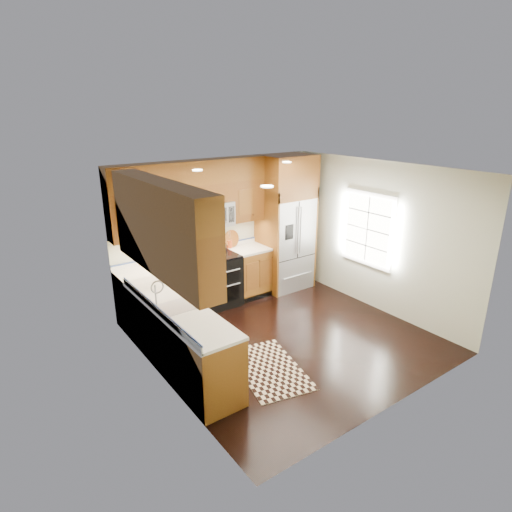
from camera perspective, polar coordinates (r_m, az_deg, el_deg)
ground at (r=6.83m, az=4.00°, el=-10.81°), size 4.00×4.00×0.00m
wall_back at (r=7.85m, az=-5.10°, el=3.50°), size 4.00×0.02×2.60m
wall_left at (r=5.31m, az=-12.63°, el=-4.68°), size 0.02×4.00×2.60m
wall_right at (r=7.67m, az=15.87°, el=2.45°), size 0.02×4.00×2.60m
window at (r=7.74m, az=14.68°, el=3.49°), size 0.04×1.10×1.30m
base_cabinets at (r=6.69m, az=-9.15°, el=-7.31°), size 2.85×3.00×0.90m
countertop at (r=6.66m, az=-8.72°, el=-3.01°), size 2.86×3.01×0.04m
upper_cabinets at (r=6.37m, az=-10.02°, el=6.33°), size 2.85×3.00×1.15m
range at (r=7.73m, az=-5.26°, el=-3.28°), size 0.76×0.67×0.95m
microwave at (r=7.47m, az=-6.05°, el=5.52°), size 0.76×0.40×0.42m
refrigerator at (r=8.28m, az=4.00°, el=4.38°), size 0.98×0.75×2.60m
sink_faucet at (r=5.72m, az=-10.89°, el=-6.15°), size 0.54×0.44×0.37m
rug at (r=6.09m, az=1.75°, el=-14.77°), size 1.08×1.49×0.01m
knife_block at (r=7.44m, az=-8.87°, el=0.61°), size 0.14×0.17×0.32m
utensil_crock at (r=7.95m, az=-3.60°, el=1.85°), size 0.14×0.14×0.31m
cutting_board at (r=8.03m, az=-3.24°, el=1.30°), size 0.37×0.37×0.02m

